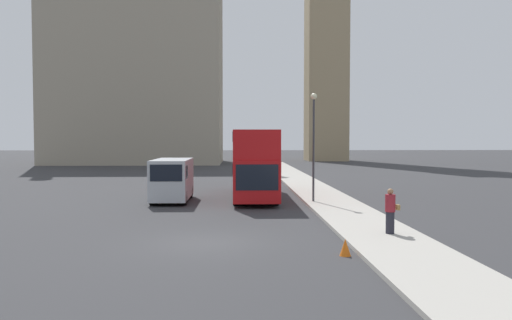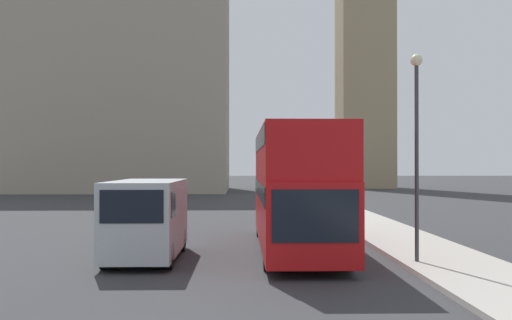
{
  "view_description": "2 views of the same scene",
  "coord_description": "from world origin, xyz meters",
  "px_view_note": "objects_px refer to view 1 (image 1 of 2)",
  "views": [
    {
      "loc": [
        1.16,
        -17.86,
        3.73
      ],
      "look_at": [
        2.29,
        13.5,
        2.41
      ],
      "focal_mm": 35.0,
      "sensor_mm": 36.0,
      "label": 1
    },
    {
      "loc": [
        0.28,
        -6.31,
        3.04
      ],
      "look_at": [
        0.96,
        22.41,
        3.28
      ],
      "focal_mm": 40.0,
      "sensor_mm": 36.0,
      "label": 2
    }
  ],
  "objects_px": {
    "white_van": "(172,179)",
    "pedestrian": "(390,211)",
    "red_double_decker_bus": "(254,160)",
    "street_lamp": "(314,131)"
  },
  "relations": [
    {
      "from": "red_double_decker_bus",
      "to": "white_van",
      "type": "xyz_separation_m",
      "value": [
        -4.94,
        -1.98,
        -1.02
      ]
    },
    {
      "from": "red_double_decker_bus",
      "to": "street_lamp",
      "type": "height_order",
      "value": "street_lamp"
    },
    {
      "from": "white_van",
      "to": "pedestrian",
      "type": "distance_m",
      "value": 14.84
    },
    {
      "from": "pedestrian",
      "to": "street_lamp",
      "type": "relative_size",
      "value": 0.28
    },
    {
      "from": "pedestrian",
      "to": "street_lamp",
      "type": "bearing_deg",
      "value": 98.22
    },
    {
      "from": "red_double_decker_bus",
      "to": "pedestrian",
      "type": "xyz_separation_m",
      "value": [
        4.76,
        -13.2,
        -1.37
      ]
    },
    {
      "from": "white_van",
      "to": "street_lamp",
      "type": "xyz_separation_m",
      "value": [
        8.27,
        -1.32,
        2.83
      ]
    },
    {
      "from": "white_van",
      "to": "pedestrian",
      "type": "bearing_deg",
      "value": -49.14
    },
    {
      "from": "street_lamp",
      "to": "white_van",
      "type": "bearing_deg",
      "value": 170.96
    },
    {
      "from": "white_van",
      "to": "pedestrian",
      "type": "height_order",
      "value": "white_van"
    }
  ]
}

